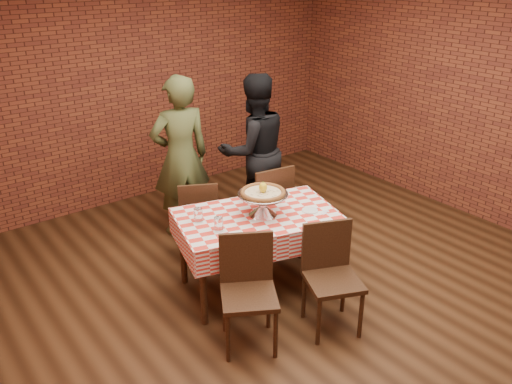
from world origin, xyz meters
TOP-DOWN VIEW (x-y plane):
  - ground at (0.00, 0.00)m, footprint 6.00×6.00m
  - back_wall at (0.00, 3.00)m, footprint 5.50×0.00m
  - table at (-0.24, 0.40)m, footprint 1.56×1.18m
  - tablecloth at (-0.24, 0.40)m, footprint 1.61×1.22m
  - pizza_stand at (-0.20, 0.38)m, footprint 0.48×0.48m
  - pizza at (-0.20, 0.38)m, footprint 0.42×0.42m
  - lemon at (-0.20, 0.38)m, footprint 0.08×0.08m
  - water_glass_left at (-0.68, 0.36)m, footprint 0.09×0.09m
  - water_glass_right at (-0.72, 0.61)m, footprint 0.09×0.09m
  - side_plate at (0.18, 0.18)m, footprint 0.18×0.18m
  - sweetener_packet_a at (0.24, 0.06)m, footprint 0.05×0.04m
  - sweetener_packet_b at (0.29, 0.08)m, footprint 0.06×0.05m
  - condiment_caddy at (-0.14, 0.69)m, footprint 0.11×0.10m
  - chair_near_left at (-0.78, -0.19)m, footprint 0.58×0.58m
  - chair_near_right at (-0.11, -0.43)m, footprint 0.55×0.55m
  - chair_far_left at (-0.35, 1.25)m, footprint 0.52×0.52m
  - chair_far_right at (0.34, 1.03)m, footprint 0.50×0.50m
  - diner_olive at (-0.21, 1.79)m, footprint 0.71×0.53m
  - diner_black at (0.58, 1.54)m, footprint 0.94×0.80m

SIDE VIEW (x-z plane):
  - ground at x=0.00m, z-range 0.00..0.00m
  - table at x=-0.24m, z-range 0.00..0.75m
  - chair_far_left at x=-0.35m, z-range 0.00..0.86m
  - chair_near_right at x=-0.11m, z-range 0.00..0.90m
  - chair_near_left at x=-0.78m, z-range 0.00..0.90m
  - chair_far_right at x=0.34m, z-range 0.00..0.93m
  - tablecloth at x=-0.24m, z-range 0.52..0.76m
  - sweetener_packet_a at x=0.24m, z-range 0.76..0.76m
  - sweetener_packet_b at x=0.29m, z-range 0.76..0.76m
  - side_plate at x=0.18m, z-range 0.76..0.77m
  - water_glass_left at x=-0.68m, z-range 0.76..0.88m
  - water_glass_right at x=-0.72m, z-range 0.76..0.88m
  - condiment_caddy at x=-0.14m, z-range 0.76..0.88m
  - pizza_stand at x=-0.20m, z-range 0.76..0.96m
  - diner_black at x=0.58m, z-range 0.00..1.73m
  - diner_olive at x=-0.21m, z-range 0.00..1.77m
  - pizza at x=-0.20m, z-range 0.95..0.98m
  - lemon at x=-0.20m, z-range 0.97..1.06m
  - back_wall at x=0.00m, z-range -1.30..4.20m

